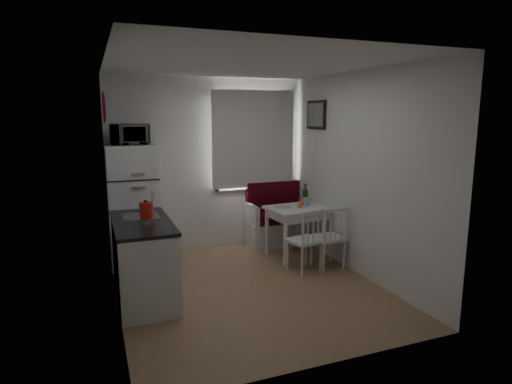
# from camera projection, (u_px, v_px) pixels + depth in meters

# --- Properties ---
(floor) EXTENTS (3.00, 3.50, 0.02)m
(floor) POSITION_uv_depth(u_px,v_px,m) (249.00, 287.00, 5.16)
(floor) COLOR #93704E
(floor) RESTS_ON ground
(ceiling) EXTENTS (3.00, 3.50, 0.02)m
(ceiling) POSITION_uv_depth(u_px,v_px,m) (248.00, 64.00, 4.69)
(ceiling) COLOR white
(ceiling) RESTS_ON wall_back
(wall_back) EXTENTS (3.00, 0.02, 2.60)m
(wall_back) POSITION_uv_depth(u_px,v_px,m) (209.00, 165.00, 6.53)
(wall_back) COLOR white
(wall_back) RESTS_ON floor
(wall_front) EXTENTS (3.00, 0.02, 2.60)m
(wall_front) POSITION_uv_depth(u_px,v_px,m) (326.00, 213.00, 3.32)
(wall_front) COLOR white
(wall_front) RESTS_ON floor
(wall_left) EXTENTS (0.02, 3.50, 2.60)m
(wall_left) POSITION_uv_depth(u_px,v_px,m) (112.00, 189.00, 4.39)
(wall_left) COLOR white
(wall_left) RESTS_ON floor
(wall_right) EXTENTS (0.02, 3.50, 2.60)m
(wall_right) POSITION_uv_depth(u_px,v_px,m) (358.00, 175.00, 5.46)
(wall_right) COLOR white
(wall_right) RESTS_ON floor
(window) EXTENTS (1.22, 0.06, 1.47)m
(window) POSITION_uv_depth(u_px,v_px,m) (252.00, 142.00, 6.69)
(window) COLOR white
(window) RESTS_ON wall_back
(curtain) EXTENTS (1.35, 0.02, 1.50)m
(curtain) POSITION_uv_depth(u_px,v_px,m) (254.00, 139.00, 6.62)
(curtain) COLOR white
(curtain) RESTS_ON wall_back
(kitchen_counter) EXTENTS (0.62, 1.32, 1.16)m
(kitchen_counter) POSITION_uv_depth(u_px,v_px,m) (144.00, 259.00, 4.79)
(kitchen_counter) COLOR white
(kitchen_counter) RESTS_ON floor
(wall_sign) EXTENTS (0.03, 0.40, 0.40)m
(wall_sign) POSITION_uv_depth(u_px,v_px,m) (104.00, 107.00, 5.58)
(wall_sign) COLOR #191E98
(wall_sign) RESTS_ON wall_left
(picture_frame) EXTENTS (0.04, 0.52, 0.42)m
(picture_frame) POSITION_uv_depth(u_px,v_px,m) (316.00, 115.00, 6.32)
(picture_frame) COLOR black
(picture_frame) RESTS_ON wall_right
(bench) EXTENTS (1.38, 0.53, 0.99)m
(bench) POSITION_uv_depth(u_px,v_px,m) (289.00, 223.00, 6.93)
(bench) COLOR white
(bench) RESTS_ON floor
(dining_table) EXTENTS (1.02, 0.75, 0.73)m
(dining_table) POSITION_uv_depth(u_px,v_px,m) (302.00, 213.00, 6.23)
(dining_table) COLOR white
(dining_table) RESTS_ON floor
(chair_left) EXTENTS (0.47, 0.46, 0.46)m
(chair_left) POSITION_uv_depth(u_px,v_px,m) (308.00, 234.00, 5.56)
(chair_left) COLOR white
(chair_left) RESTS_ON floor
(chair_right) EXTENTS (0.42, 0.41, 0.46)m
(chair_right) POSITION_uv_depth(u_px,v_px,m) (331.00, 231.00, 5.69)
(chair_right) COLOR white
(chair_right) RESTS_ON floor
(fridge) EXTENTS (0.66, 0.66, 1.66)m
(fridge) POSITION_uv_depth(u_px,v_px,m) (133.00, 205.00, 5.87)
(fridge) COLOR white
(fridge) RESTS_ON floor
(microwave) EXTENTS (0.49, 0.33, 0.27)m
(microwave) POSITION_uv_depth(u_px,v_px,m) (129.00, 134.00, 5.66)
(microwave) COLOR white
(microwave) RESTS_ON fridge
(kettle) EXTENTS (0.17, 0.17, 0.23)m
(kettle) POSITION_uv_depth(u_px,v_px,m) (146.00, 211.00, 4.69)
(kettle) COLOR red
(kettle) RESTS_ON kitchen_counter
(wine_bottle) EXTENTS (0.08, 0.08, 0.32)m
(wine_bottle) POSITION_uv_depth(u_px,v_px,m) (305.00, 194.00, 6.32)
(wine_bottle) COLOR #133C19
(wine_bottle) RESTS_ON dining_table
(drinking_glass_orange) EXTENTS (0.06, 0.06, 0.10)m
(drinking_glass_orange) POSITION_uv_depth(u_px,v_px,m) (300.00, 204.00, 6.14)
(drinking_glass_orange) COLOR orange
(drinking_glass_orange) RESTS_ON dining_table
(drinking_glass_blue) EXTENTS (0.06, 0.06, 0.11)m
(drinking_glass_blue) POSITION_uv_depth(u_px,v_px,m) (305.00, 202.00, 6.28)
(drinking_glass_blue) COLOR #86BDE4
(drinking_glass_blue) RESTS_ON dining_table
(plate) EXTENTS (0.24, 0.24, 0.02)m
(plate) POSITION_uv_depth(u_px,v_px,m) (283.00, 208.00, 6.13)
(plate) COLOR white
(plate) RESTS_ON dining_table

